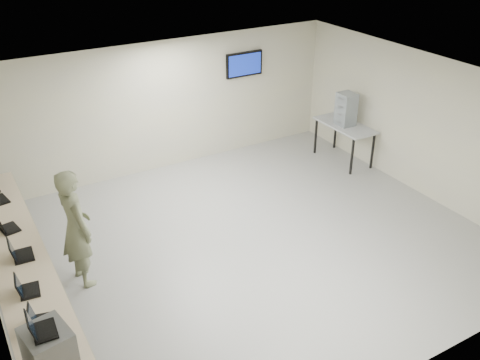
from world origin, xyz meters
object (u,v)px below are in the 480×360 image
workbench (23,268)px  side_table (345,127)px  soldier (76,228)px  equipment_box (49,350)px

workbench → side_table: 7.39m
soldier → equipment_box: bearing=149.7°
side_table → equipment_box: bearing=-152.2°
side_table → workbench: bearing=-166.5°
workbench → soldier: bearing=25.6°
equipment_box → side_table: equipment_box is taller
equipment_box → soldier: soldier is taller
workbench → side_table: bearing=13.5°
soldier → workbench: bearing=105.6°
equipment_box → workbench: bearing=77.3°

